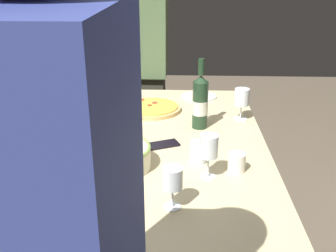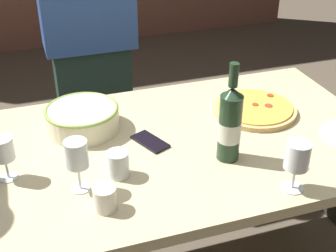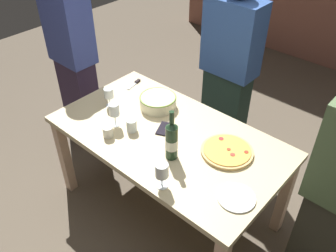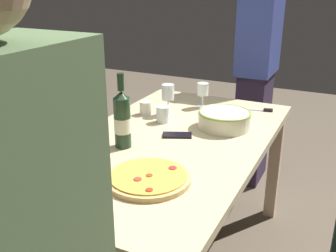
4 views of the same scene
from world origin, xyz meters
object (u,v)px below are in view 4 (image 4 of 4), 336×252
object	(u,v)px
serving_bowl	(224,119)
pizza_knife	(263,110)
wine_glass_far_left	(168,93)
wine_glass_near_pizza	(67,124)
wine_bottle	(122,119)
cup_ceramic	(163,114)
side_plate	(48,194)
cell_phone	(177,135)
pizza	(148,178)
wine_glass_by_bottle	(203,90)
dining_table	(168,157)
cup_amber	(146,108)
person_guest_right	(257,69)

from	to	relation	value
serving_bowl	pizza_knife	world-z (taller)	serving_bowl
wine_glass_far_left	wine_glass_near_pizza	bearing A→B (deg)	-17.99
wine_bottle	cup_ceramic	world-z (taller)	wine_bottle
side_plate	cell_phone	size ratio (longest dim) A/B	1.49
side_plate	cell_phone	xyz separation A→B (m)	(-0.72, 0.19, 0.00)
pizza	wine_glass_by_bottle	xyz separation A→B (m)	(-0.96, -0.15, 0.09)
pizza_knife	side_plate	bearing A→B (deg)	-20.16
side_plate	pizza	bearing A→B (deg)	132.37
pizza	wine_glass_far_left	bearing A→B (deg)	-159.50
wine_glass_near_pizza	cup_ceramic	distance (m)	0.56
wine_glass_by_bottle	cup_ceramic	bearing A→B (deg)	-15.91
wine_glass_near_pizza	cup_ceramic	world-z (taller)	wine_glass_near_pizza
dining_table	wine_glass_by_bottle	size ratio (longest dim) A/B	10.73
dining_table	pizza	distance (m)	0.43
cup_ceramic	pizza_knife	size ratio (longest dim) A/B	0.53
wine_bottle	wine_glass_by_bottle	bearing A→B (deg)	170.95
wine_glass_by_bottle	side_plate	distance (m)	1.22
cup_amber	side_plate	bearing A→B (deg)	7.02
wine_glass_far_left	pizza	bearing A→B (deg)	20.50
pizza_knife	person_guest_right	bearing A→B (deg)	-162.00
dining_table	pizza_knife	world-z (taller)	pizza_knife
wine_glass_by_bottle	person_guest_right	xyz separation A→B (m)	(-0.65, 0.16, 0.02)
wine_glass_by_bottle	wine_glass_far_left	bearing A→B (deg)	-31.66
wine_glass_far_left	cup_amber	world-z (taller)	wine_glass_far_left
pizza	cell_phone	bearing A→B (deg)	-168.89
person_guest_right	cell_phone	bearing A→B (deg)	0.72
side_plate	cell_phone	bearing A→B (deg)	165.44
wine_glass_near_pizza	pizza_knife	bearing A→B (deg)	143.61
cell_phone	serving_bowl	bearing A→B (deg)	117.15
wine_glass_near_pizza	cup_ceramic	size ratio (longest dim) A/B	1.90
pizza_knife	wine_glass_near_pizza	bearing A→B (deg)	-36.39
cup_ceramic	person_guest_right	distance (m)	1.03
cup_amber	dining_table	bearing A→B (deg)	44.55
cup_ceramic	pizza	bearing A→B (deg)	21.76
dining_table	pizza_knife	xyz separation A→B (m)	(-0.64, 0.31, 0.10)
pizza	wine_bottle	xyz separation A→B (m)	(-0.24, -0.26, 0.12)
cell_phone	wine_bottle	bearing A→B (deg)	-60.98
wine_glass_near_pizza	wine_glass_far_left	xyz separation A→B (m)	(-0.63, 0.20, 0.01)
wine_glass_by_bottle	cup_ceramic	world-z (taller)	wine_glass_by_bottle
pizza	cell_phone	size ratio (longest dim) A/B	2.32
serving_bowl	person_guest_right	size ratio (longest dim) A/B	0.16
wine_bottle	cup_ceramic	distance (m)	0.39
wine_glass_by_bottle	cell_phone	bearing A→B (deg)	6.73
dining_table	wine_glass_far_left	bearing A→B (deg)	-154.01
person_guest_right	serving_bowl	bearing A→B (deg)	10.12
cup_amber	side_plate	world-z (taller)	cup_amber
wine_glass_by_bottle	cup_amber	world-z (taller)	wine_glass_by_bottle
dining_table	wine_bottle	size ratio (longest dim) A/B	4.58
wine_glass_near_pizza	person_guest_right	world-z (taller)	person_guest_right
pizza	wine_bottle	bearing A→B (deg)	-132.23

